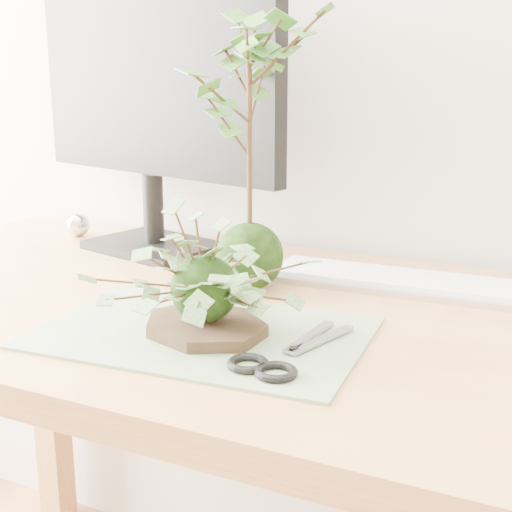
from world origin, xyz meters
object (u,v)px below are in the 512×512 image
Objects in this scene: desk at (301,373)px; monitor at (152,89)px; maple_kokedama at (249,87)px; keyboard at (401,281)px; ivy_kokedama at (204,258)px.

monitor is (-0.38, 0.22, 0.38)m from desk.
maple_kokedama is at bearing 148.48° from desk.
maple_kokedama is 0.99× the size of keyboard.
keyboard reaches higher than desk.
monitor reaches higher than ivy_kokedama.
desk is 0.58m from monitor.
maple_kokedama is at bearing -153.21° from keyboard.
desk is at bearing 58.55° from ivy_kokedama.
monitor is at bearing 150.74° from maple_kokedama.
desk is 0.24m from ivy_kokedama.
desk is 3.71× the size of keyboard.
ivy_kokedama is 0.37m from keyboard.
ivy_kokedama is 0.29m from maple_kokedama.
maple_kokedama is at bearing 100.27° from ivy_kokedama.
ivy_kokedama is (-0.08, -0.13, 0.19)m from desk.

